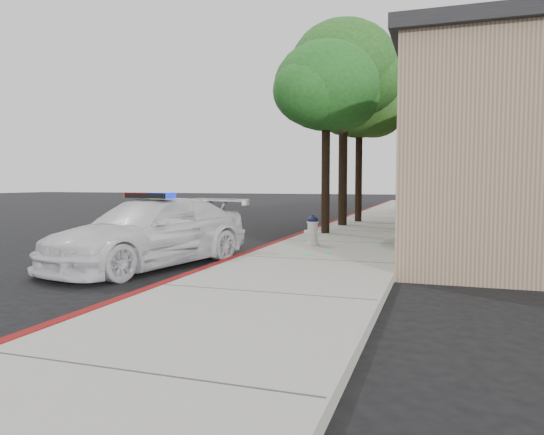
{
  "coord_description": "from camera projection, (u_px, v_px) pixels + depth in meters",
  "views": [
    {
      "loc": [
        3.87,
        -9.27,
        1.62
      ],
      "look_at": [
        0.27,
        1.5,
        0.82
      ],
      "focal_mm": 33.22,
      "sensor_mm": 36.0,
      "label": 1
    }
  ],
  "objects": [
    {
      "name": "ground",
      "position": [
        236.0,
        263.0,
        10.11
      ],
      "size": [
        120.0,
        120.0,
        0.0
      ],
      "primitive_type": "plane",
      "color": "black",
      "rests_on": "ground"
    },
    {
      "name": "sidewalk",
      "position": [
        342.0,
        245.0,
        12.44
      ],
      "size": [
        3.2,
        60.0,
        0.15
      ],
      "primitive_type": "cube",
      "color": "#9C998E",
      "rests_on": "ground"
    },
    {
      "name": "red_curb",
      "position": [
        283.0,
        242.0,
        12.92
      ],
      "size": [
        0.14,
        60.0,
        0.16
      ],
      "primitive_type": "cube",
      "color": "maroon",
      "rests_on": "ground"
    },
    {
      "name": "clapboard_building",
      "position": [
        532.0,
        167.0,
        16.36
      ],
      "size": [
        7.3,
        20.89,
        4.24
      ],
      "color": "tan",
      "rests_on": "ground"
    },
    {
      "name": "police_car",
      "position": [
        150.0,
        232.0,
        9.67
      ],
      "size": [
        2.88,
        4.81,
        1.43
      ],
      "rotation": [
        0.0,
        0.0,
        -0.25
      ],
      "color": "silver",
      "rests_on": "ground"
    },
    {
      "name": "fire_hydrant",
      "position": [
        313.0,
        230.0,
        11.71
      ],
      "size": [
        0.4,
        0.35,
        0.7
      ],
      "rotation": [
        0.0,
        0.0,
        0.13
      ],
      "color": "silver",
      "rests_on": "sidewalk"
    },
    {
      "name": "street_tree_near",
      "position": [
        327.0,
        90.0,
        14.28
      ],
      "size": [
        2.99,
        3.12,
        5.48
      ],
      "rotation": [
        0.0,
        0.0,
        0.37
      ],
      "color": "black",
      "rests_on": "sidewalk"
    },
    {
      "name": "street_tree_mid",
      "position": [
        345.0,
        71.0,
        16.99
      ],
      "size": [
        3.91,
        3.63,
        6.93
      ],
      "rotation": [
        0.0,
        0.0,
        -0.22
      ],
      "color": "black",
      "rests_on": "sidewalk"
    },
    {
      "name": "street_tree_far",
      "position": [
        360.0,
        107.0,
        18.61
      ],
      "size": [
        3.25,
        2.99,
        5.66
      ],
      "rotation": [
        0.0,
        0.0,
        -0.28
      ],
      "color": "black",
      "rests_on": "sidewalk"
    }
  ]
}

